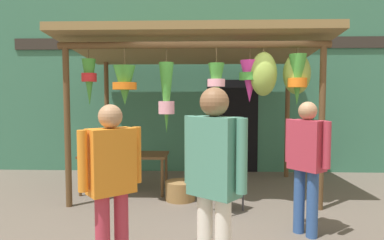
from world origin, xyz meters
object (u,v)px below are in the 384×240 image
display_table (125,157)px  passerby_at_right (214,175)px  customer_foreground (307,157)px  wicker_basket_by_table (180,191)px  folding_chair (222,177)px  vendor_in_orange (111,177)px  flower_heap_on_table (123,148)px

display_table → passerby_at_right: (1.44, -3.05, 0.42)m
customer_foreground → passerby_at_right: passerby_at_right is taller
wicker_basket_by_table → customer_foreground: 2.19m
folding_chair → passerby_at_right: 2.13m
display_table → vendor_in_orange: (0.54, -2.77, 0.32)m
flower_heap_on_table → passerby_at_right: size_ratio=0.35×
display_table → vendor_in_orange: vendor_in_orange is taller
vendor_in_orange → customer_foreground: size_ratio=0.99×
display_table → customer_foreground: size_ratio=0.92×
display_table → vendor_in_orange: 2.84m
folding_chair → passerby_at_right: (-0.18, -2.06, 0.51)m
folding_chair → wicker_basket_by_table: bearing=138.9°
vendor_in_orange → flower_heap_on_table: bearing=101.5°
wicker_basket_by_table → passerby_at_right: (0.46, -2.61, 0.86)m
customer_foreground → passerby_at_right: size_ratio=0.92×
flower_heap_on_table → vendor_in_orange: bearing=-78.5°
flower_heap_on_table → passerby_at_right: (1.47, -3.05, 0.26)m
display_table → flower_heap_on_table: (-0.02, -0.00, 0.16)m
folding_chair → vendor_in_orange: vendor_in_orange is taller
folding_chair → customer_foreground: bearing=-38.8°
wicker_basket_by_table → passerby_at_right: size_ratio=0.28×
flower_heap_on_table → display_table: bearing=8.7°
wicker_basket_by_table → passerby_at_right: 2.79m
folding_chair → wicker_basket_by_table: (-0.63, 0.55, -0.35)m
flower_heap_on_table → vendor_in_orange: vendor_in_orange is taller
wicker_basket_by_table → passerby_at_right: bearing=-80.1°
display_table → customer_foreground: customer_foreground is taller
display_table → flower_heap_on_table: 0.16m
display_table → folding_chair: folding_chair is taller
folding_chair → wicker_basket_by_table: folding_chair is taller
passerby_at_right → display_table: bearing=115.3°
passerby_at_right → folding_chair: bearing=85.1°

